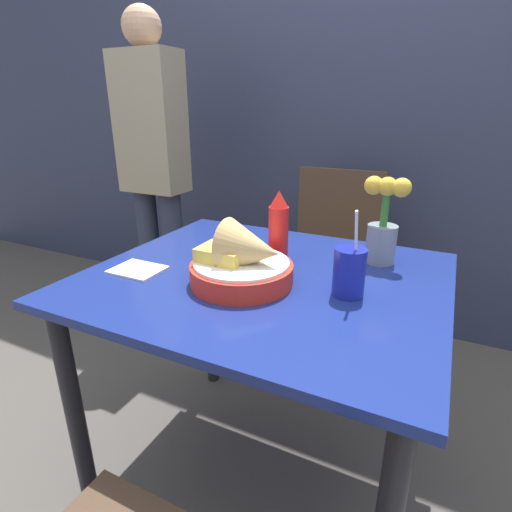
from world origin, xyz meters
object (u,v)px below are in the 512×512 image
food_basket (245,262)px  drink_cup (349,273)px  ketchup_bottle (278,227)px  flower_vase (383,224)px  chair_far_window (332,253)px  person_standing (154,162)px

food_basket → drink_cup: 0.26m
ketchup_bottle → flower_vase: size_ratio=0.83×
food_basket → ketchup_bottle: 0.21m
chair_far_window → person_standing: size_ratio=0.57×
ketchup_bottle → person_standing: bearing=149.2°
chair_far_window → food_basket: bearing=-89.8°
person_standing → chair_far_window: bearing=9.2°
drink_cup → person_standing: 1.34m
chair_far_window → flower_vase: bearing=-62.7°
chair_far_window → ketchup_bottle: ketchup_bottle is taller
ketchup_bottle → person_standing: size_ratio=0.13×
ketchup_bottle → person_standing: person_standing is taller
ketchup_bottle → drink_cup: (0.25, -0.15, -0.05)m
chair_far_window → drink_cup: drink_cup is taller
chair_far_window → ketchup_bottle: bearing=-89.0°
flower_vase → chair_far_window: bearing=117.3°
chair_far_window → ketchup_bottle: (0.01, -0.68, 0.31)m
food_basket → flower_vase: 0.43m
food_basket → drink_cup: size_ratio=1.21×
drink_cup → person_standing: person_standing is taller
chair_far_window → food_basket: 0.92m
ketchup_bottle → drink_cup: drink_cup is taller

